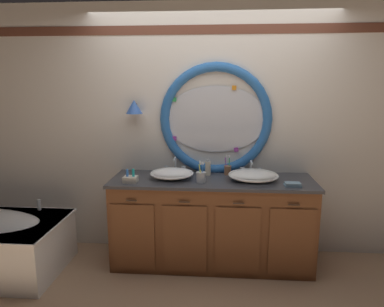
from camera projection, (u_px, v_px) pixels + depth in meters
The scene contains 12 objects.
ground_plane at pixel (208, 273), 3.37m from camera, with size 14.00×14.00×0.00m, color tan.
back_wall_assembly at pixel (211, 130), 3.69m from camera, with size 6.40×0.26×2.60m.
vanity_counter at pixel (212, 221), 3.52m from camera, with size 1.98×0.66×0.88m.
sink_basin_left at pixel (172, 174), 3.43m from camera, with size 0.43×0.43×0.11m.
sink_basin_right at pixel (253, 175), 3.37m from camera, with size 0.48×0.48×0.10m.
faucet_set_left at pixel (175, 166), 3.67m from camera, with size 0.23×0.14×0.17m.
faucet_set_right at pixel (251, 168), 3.61m from camera, with size 0.23×0.14×0.15m.
toothbrush_holder_left at pixel (201, 177), 3.30m from camera, with size 0.09×0.09×0.21m.
toothbrush_holder_right at pixel (228, 169), 3.59m from camera, with size 0.08×0.08×0.20m.
soap_dispenser at pixel (208, 168), 3.57m from camera, with size 0.06×0.07×0.17m.
folded_hand_towel at pixel (293, 184), 3.19m from camera, with size 0.15×0.10×0.03m.
toiletry_basket at pixel (130, 179), 3.32m from camera, with size 0.13×0.11×0.13m.
Camera 1 is at (0.09, -3.08, 1.80)m, focal length 32.79 mm.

